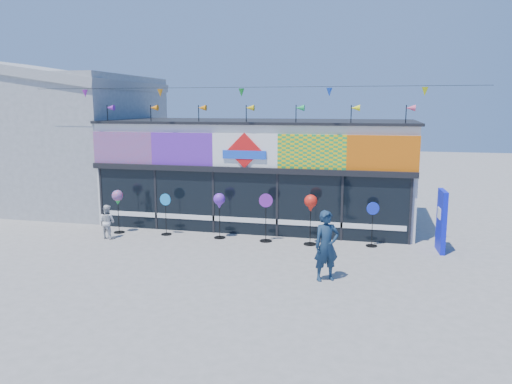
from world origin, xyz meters
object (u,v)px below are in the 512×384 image
(spinner_1, at_px, (166,213))
(spinner_5, at_px, (372,223))
(spinner_3, at_px, (266,216))
(blue_sign, at_px, (441,221))
(spinner_0, at_px, (118,199))
(spinner_2, at_px, (219,202))
(adult_man, at_px, (326,246))
(child, at_px, (107,222))
(spinner_4, at_px, (311,205))

(spinner_1, relative_size, spinner_5, 1.01)
(spinner_1, relative_size, spinner_3, 0.90)
(blue_sign, distance_m, spinner_0, 11.36)
(spinner_2, relative_size, adult_man, 0.85)
(spinner_1, relative_size, child, 1.26)
(spinner_0, bearing_deg, blue_sign, 1.13)
(spinner_1, relative_size, adult_man, 0.79)
(spinner_2, distance_m, spinner_3, 1.75)
(spinner_4, distance_m, child, 7.24)
(blue_sign, relative_size, spinner_5, 1.33)
(adult_man, bearing_deg, spinner_4, 75.12)
(blue_sign, xyz_separation_m, spinner_4, (-4.21, -0.20, 0.37))
(spinner_2, bearing_deg, child, -166.32)
(spinner_2, bearing_deg, spinner_5, 1.72)
(spinner_4, bearing_deg, adult_man, -75.81)
(spinner_3, height_order, adult_man, adult_man)
(spinner_1, bearing_deg, spinner_3, -0.77)
(blue_sign, bearing_deg, spinner_2, 177.32)
(spinner_3, bearing_deg, spinner_2, 178.06)
(adult_man, bearing_deg, spinner_2, 110.48)
(child, bearing_deg, spinner_3, -159.67)
(spinner_0, xyz_separation_m, spinner_3, (5.59, 0.08, -0.40))
(spinner_1, distance_m, spinner_3, 3.75)
(spinner_5, bearing_deg, child, -173.14)
(spinner_5, bearing_deg, spinner_0, -178.14)
(spinner_3, distance_m, spinner_4, 1.64)
(blue_sign, height_order, spinner_1, blue_sign)
(spinner_5, height_order, adult_man, adult_man)
(spinner_4, xyz_separation_m, spinner_5, (2.05, 0.27, -0.59))
(spinner_0, distance_m, child, 1.06)
(spinner_2, relative_size, spinner_4, 0.94)
(spinner_0, bearing_deg, adult_man, -22.84)
(spinner_4, xyz_separation_m, child, (-7.15, -0.83, -0.78))
(spinner_3, relative_size, adult_man, 0.88)
(adult_man, height_order, child, adult_man)
(blue_sign, xyz_separation_m, adult_man, (-3.35, -3.59, -0.05))
(spinner_0, xyz_separation_m, spinner_5, (9.19, 0.30, -0.49))
(spinner_1, height_order, spinner_4, spinner_4)
(spinner_5, bearing_deg, spinner_1, -178.71)
(spinner_0, distance_m, spinner_4, 7.14)
(spinner_4, relative_size, spinner_5, 1.14)
(blue_sign, height_order, spinner_5, blue_sign)
(spinner_2, height_order, spinner_3, spinner_3)
(blue_sign, relative_size, spinner_4, 1.16)
(spinner_5, distance_m, child, 9.26)
(spinner_2, bearing_deg, spinner_1, -179.81)
(spinner_1, height_order, adult_man, adult_man)
(spinner_1, distance_m, spinner_5, 7.36)
(spinner_3, xyz_separation_m, spinner_4, (1.56, -0.06, 0.49))
(spinner_0, relative_size, spinner_5, 1.06)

